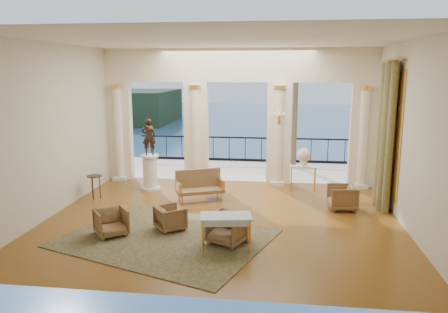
# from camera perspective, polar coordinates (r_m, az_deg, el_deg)

# --- Properties ---
(floor) EXTENTS (9.00, 9.00, 0.00)m
(floor) POSITION_cam_1_polar(r_m,az_deg,el_deg) (11.42, -0.25, -8.15)
(floor) COLOR #4D2E0C
(floor) RESTS_ON ground
(room_walls) EXTENTS (9.00, 9.00, 9.00)m
(room_walls) POSITION_cam_1_polar(r_m,az_deg,el_deg) (9.71, -1.14, 5.85)
(room_walls) COLOR beige
(room_walls) RESTS_ON ground
(arcade) EXTENTS (9.00, 0.56, 4.50)m
(arcade) POSITION_cam_1_polar(r_m,az_deg,el_deg) (14.62, 1.73, 6.48)
(arcade) COLOR beige
(arcade) RESTS_ON ground
(terrace) EXTENTS (10.00, 3.60, 0.10)m
(terrace) POSITION_cam_1_polar(r_m,az_deg,el_deg) (16.98, 2.34, -1.85)
(terrace) COLOR beige
(terrace) RESTS_ON ground
(balustrade) EXTENTS (9.00, 0.06, 1.03)m
(balustrade) POSITION_cam_1_polar(r_m,az_deg,el_deg) (18.45, 2.79, 0.65)
(balustrade) COLOR black
(balustrade) RESTS_ON terrace
(palm_tree) EXTENTS (2.00, 2.00, 4.50)m
(palm_tree) POSITION_cam_1_polar(r_m,az_deg,el_deg) (17.29, 9.46, 12.07)
(palm_tree) COLOR #4C3823
(palm_tree) RESTS_ON terrace
(headland) EXTENTS (22.00, 18.00, 6.00)m
(headland) POSITION_cam_1_polar(r_m,az_deg,el_deg) (86.85, -13.97, 6.40)
(headland) COLOR black
(headland) RESTS_ON sea
(sea) EXTENTS (160.00, 160.00, 0.00)m
(sea) POSITION_cam_1_polar(r_m,az_deg,el_deg) (71.37, 6.15, 3.27)
(sea) COLOR #255688
(sea) RESTS_ON ground
(curtain) EXTENTS (0.33, 1.40, 4.09)m
(curtain) POSITION_cam_1_polar(r_m,az_deg,el_deg) (12.64, 20.35, 2.47)
(curtain) COLOR brown
(curtain) RESTS_ON ground
(window_frame) EXTENTS (0.04, 1.60, 3.40)m
(window_frame) POSITION_cam_1_polar(r_m,az_deg,el_deg) (12.67, 21.20, 2.80)
(window_frame) COLOR #E9B04C
(window_frame) RESTS_ON room_walls
(wall_sconce) EXTENTS (0.30, 0.11, 0.33)m
(wall_sconce) POSITION_cam_1_polar(r_m,az_deg,el_deg) (14.28, 7.22, 4.85)
(wall_sconce) COLOR #E9B04C
(wall_sconce) RESTS_ON arcade
(rug) EXTENTS (5.31, 4.72, 0.02)m
(rug) POSITION_cam_1_polar(r_m,az_deg,el_deg) (10.26, -7.52, -10.48)
(rug) COLOR #2B3019
(rug) RESTS_ON ground
(armchair_a) EXTENTS (0.93, 0.92, 0.70)m
(armchair_a) POSITION_cam_1_polar(r_m,az_deg,el_deg) (10.56, -14.54, -8.16)
(armchair_a) COLOR #4F3C20
(armchair_a) RESTS_ON ground
(armchair_b) EXTENTS (0.98, 0.95, 0.77)m
(armchair_b) POSITION_cam_1_polar(r_m,az_deg,el_deg) (9.78, 0.45, -9.14)
(armchair_b) COLOR #4F3C20
(armchair_b) RESTS_ON ground
(armchair_c) EXTENTS (0.74, 0.78, 0.75)m
(armchair_c) POSITION_cam_1_polar(r_m,az_deg,el_deg) (12.50, 15.19, -5.02)
(armchair_c) COLOR #4F3C20
(armchair_c) RESTS_ON ground
(armchair_d) EXTENTS (0.86, 0.86, 0.65)m
(armchair_d) POSITION_cam_1_polar(r_m,az_deg,el_deg) (10.65, -7.01, -7.83)
(armchair_d) COLOR #4F3C20
(armchair_d) RESTS_ON ground
(settee) EXTENTS (1.48, 1.08, 0.90)m
(settee) POSITION_cam_1_polar(r_m,az_deg,el_deg) (12.93, -3.24, -3.78)
(settee) COLOR #4F3C20
(settee) RESTS_ON ground
(game_table) EXTENTS (1.18, 0.77, 0.75)m
(game_table) POSITION_cam_1_polar(r_m,az_deg,el_deg) (9.40, 0.24, -8.14)
(game_table) COLOR #8EA9B5
(game_table) RESTS_ON ground
(pedestal) EXTENTS (0.62, 0.62, 1.14)m
(pedestal) POSITION_cam_1_polar(r_m,az_deg,el_deg) (14.20, -9.63, -2.14)
(pedestal) COLOR silver
(pedestal) RESTS_ON ground
(statue) EXTENTS (0.48, 0.36, 1.17)m
(statue) POSITION_cam_1_polar(r_m,az_deg,el_deg) (13.98, -9.79, 2.56)
(statue) COLOR #301F15
(statue) RESTS_ON pedestal
(console_table) EXTENTS (0.84, 0.34, 0.79)m
(console_table) POSITION_cam_1_polar(r_m,az_deg,el_deg) (14.11, 10.31, -1.78)
(console_table) COLOR silver
(console_table) RESTS_ON ground
(urn) EXTENTS (0.44, 0.44, 0.58)m
(urn) POSITION_cam_1_polar(r_m,az_deg,el_deg) (14.01, 10.37, 0.09)
(urn) COLOR white
(urn) RESTS_ON console_table
(side_table) EXTENTS (0.44, 0.44, 0.72)m
(side_table) POSITION_cam_1_polar(r_m,az_deg,el_deg) (13.53, -16.56, -2.81)
(side_table) COLOR black
(side_table) RESTS_ON ground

